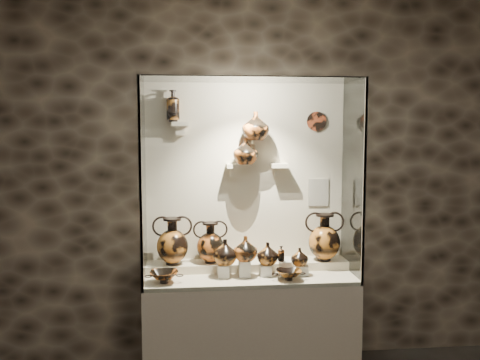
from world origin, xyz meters
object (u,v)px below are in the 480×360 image
(kylix_left, at_px, (164,276))
(jug_c, at_px, (268,254))
(amphora_left, at_px, (172,241))
(amphora_right, at_px, (324,237))
(ovoid_vase_a, at_px, (246,151))
(lekythos_tall, at_px, (173,104))
(lekythos_small, at_px, (281,253))
(ovoid_vase_b, at_px, (256,126))
(amphora_mid, at_px, (210,242))
(jug_e, at_px, (300,257))
(kylix_right, at_px, (289,274))
(jug_a, at_px, (225,252))
(jug_b, at_px, (245,249))

(kylix_left, bearing_deg, jug_c, 28.80)
(amphora_left, bearing_deg, kylix_left, -111.76)
(amphora_right, xyz_separation_m, ovoid_vase_a, (-0.66, 0.06, 0.72))
(lekythos_tall, bearing_deg, jug_c, -34.68)
(lekythos_tall, bearing_deg, lekythos_small, -34.22)
(jug_c, height_order, lekythos_tall, lekythos_tall)
(lekythos_tall, xyz_separation_m, ovoid_vase_b, (0.67, -0.05, -0.18))
(ovoid_vase_a, xyz_separation_m, ovoid_vase_b, (0.08, -0.01, 0.21))
(amphora_mid, xyz_separation_m, lekythos_tall, (-0.30, 0.08, 1.14))
(amphora_left, xyz_separation_m, amphora_mid, (0.31, 0.02, -0.02))
(lekythos_small, distance_m, ovoid_vase_b, 1.06)
(jug_e, bearing_deg, ovoid_vase_b, 132.82)
(amphora_left, xyz_separation_m, kylix_right, (0.91, -0.32, -0.21))
(amphora_right, relative_size, kylix_left, 1.42)
(jug_a, distance_m, ovoid_vase_a, 0.85)
(jug_c, distance_m, lekythos_tall, 1.44)
(amphora_right, relative_size, jug_c, 2.22)
(amphora_mid, bearing_deg, ovoid_vase_a, 13.58)
(amphora_mid, height_order, ovoid_vase_b, ovoid_vase_b)
(amphora_right, xyz_separation_m, jug_e, (-0.25, -0.19, -0.12))
(ovoid_vase_a, bearing_deg, jug_b, -84.53)
(amphora_right, xyz_separation_m, jug_b, (-0.69, -0.18, -0.04))
(kylix_right, bearing_deg, amphora_mid, 163.52)
(jug_e, relative_size, ovoid_vase_a, 0.68)
(amphora_right, distance_m, jug_a, 0.87)
(jug_a, xyz_separation_m, kylix_left, (-0.48, -0.12, -0.15))
(amphora_right, relative_size, jug_b, 2.01)
(jug_a, bearing_deg, jug_b, -0.40)
(jug_a, bearing_deg, amphora_mid, 124.87)
(jug_e, xyz_separation_m, lekythos_tall, (-1.00, 0.29, 1.23))
(jug_a, height_order, lekythos_small, jug_a)
(jug_e, height_order, lekythos_small, lekythos_small)
(amphora_right, height_order, jug_a, amphora_right)
(ovoid_vase_a, bearing_deg, jug_a, -118.46)
(kylix_right, xyz_separation_m, ovoid_vase_b, (-0.22, 0.36, 1.15))
(kylix_right, bearing_deg, jug_e, 60.07)
(jug_b, distance_m, kylix_right, 0.39)
(amphora_left, height_order, jug_c, amphora_left)
(jug_c, bearing_deg, lekythos_tall, 149.77)
(jug_e, relative_size, kylix_left, 0.52)
(kylix_left, xyz_separation_m, kylix_right, (0.97, -0.03, -0.01))
(kylix_right, bearing_deg, amphora_left, 173.67)
(jug_c, bearing_deg, amphora_left, 156.92)
(kylix_right, bearing_deg, jug_a, 176.12)
(amphora_left, height_order, kylix_right, amphora_left)
(amphora_right, relative_size, jug_e, 2.75)
(jug_b, bearing_deg, jug_e, -0.53)
(lekythos_small, xyz_separation_m, ovoid_vase_b, (-0.18, 0.24, 1.01))
(jug_c, bearing_deg, amphora_mid, 146.79)
(jug_e, bearing_deg, jug_b, 167.49)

